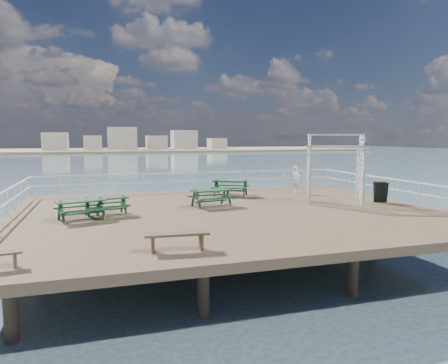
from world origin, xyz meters
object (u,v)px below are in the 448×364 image
picnic_table_a (106,202)px  person (296,179)px  picnic_table_b (231,185)px  picnic_table_d (81,206)px  trellis_arbor (335,172)px  flat_bench_far (177,237)px  picnic_table_c (211,194)px

picnic_table_a → person: size_ratio=1.25×
picnic_table_b → picnic_table_d: size_ratio=1.15×
picnic_table_d → trellis_arbor: 11.55m
picnic_table_d → flat_bench_far: 5.92m
trellis_arbor → flat_bench_far: bearing=-122.3°
picnic_table_a → picnic_table_d: bearing=-154.8°
picnic_table_c → picnic_table_b: bearing=48.3°
picnic_table_b → person: bearing=25.5°
picnic_table_b → trellis_arbor: bearing=-15.5°
picnic_table_c → trellis_arbor: size_ratio=0.61×
picnic_table_d → picnic_table_c: bearing=-2.0°
picnic_table_b → person: person is taller
picnic_table_c → flat_bench_far: size_ratio=1.12×
trellis_arbor → picnic_table_c: bearing=-163.2°
flat_bench_far → trellis_arbor: (8.74, 5.94, 1.09)m
picnic_table_a → picnic_table_c: 4.69m
trellis_arbor → person: bearing=116.3°
flat_bench_far → person: (8.57, 9.57, 0.39)m
flat_bench_far → person: bearing=52.5°
picnic_table_a → picnic_table_c: size_ratio=0.95×
picnic_table_a → trellis_arbor: size_ratio=0.58×
person → picnic_table_c: bearing=-176.2°
picnic_table_d → flat_bench_far: picnic_table_d is taller
person → picnic_table_d: bearing=177.8°
trellis_arbor → picnic_table_a: bearing=-156.2°
flat_bench_far → person: size_ratio=1.18×
picnic_table_c → flat_bench_far: 7.20m
flat_bench_far → trellis_arbor: bearing=38.6°
picnic_table_b → flat_bench_far: 10.81m
picnic_table_c → picnic_table_a: bearing=179.7°
picnic_table_b → picnic_table_d: bearing=-121.3°
picnic_table_b → person: size_ratio=1.56×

